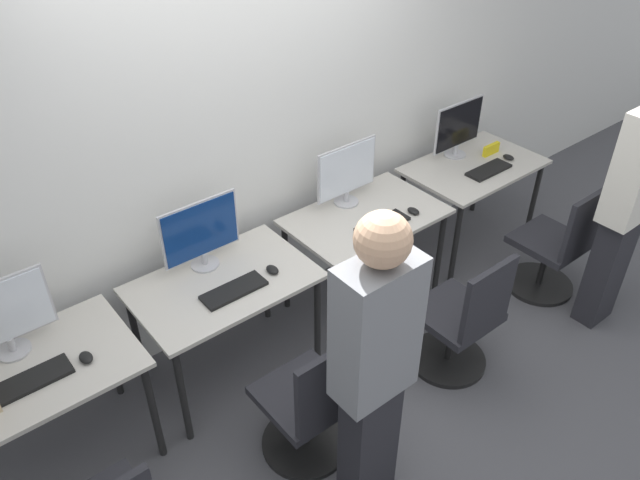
{
  "coord_description": "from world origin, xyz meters",
  "views": [
    {
      "loc": [
        -1.81,
        -2.11,
        2.91
      ],
      "look_at": [
        0.0,
        0.13,
        0.86
      ],
      "focal_mm": 35.0,
      "sensor_mm": 36.0,
      "label": 1
    }
  ],
  "objects_px": {
    "monitor_far_left": "(0,317)",
    "office_chair_left": "(311,408)",
    "mouse_far_left": "(86,357)",
    "monitor_left": "(201,233)",
    "mouse_left": "(272,270)",
    "monitor_right": "(347,173)",
    "keyboard_right": "(382,224)",
    "person_far_right": "(631,196)",
    "office_chair_far_right": "(555,251)",
    "keyboard_far_left": "(31,381)",
    "keyboard_far_right": "(489,170)",
    "person_left": "(374,364)",
    "mouse_right": "(413,211)",
    "office_chair_right": "(460,325)",
    "keyboard_left": "(234,290)",
    "monitor_far_right": "(458,128)",
    "mouse_far_right": "(508,157)"
  },
  "relations": [
    {
      "from": "monitor_far_left",
      "to": "office_chair_left",
      "type": "bearing_deg",
      "value": -40.89
    },
    {
      "from": "mouse_far_left",
      "to": "monitor_far_left",
      "type": "bearing_deg",
      "value": 132.22
    },
    {
      "from": "monitor_left",
      "to": "mouse_left",
      "type": "bearing_deg",
      "value": -48.51
    },
    {
      "from": "monitor_far_left",
      "to": "monitor_right",
      "type": "xyz_separation_m",
      "value": [
        2.15,
        0.02,
        0.0
      ]
    },
    {
      "from": "keyboard_right",
      "to": "person_far_right",
      "type": "relative_size",
      "value": 0.21
    },
    {
      "from": "mouse_left",
      "to": "office_chair_far_right",
      "type": "bearing_deg",
      "value": -18.79
    },
    {
      "from": "keyboard_far_left",
      "to": "keyboard_right",
      "type": "distance_m",
      "value": 2.15
    },
    {
      "from": "keyboard_far_left",
      "to": "keyboard_right",
      "type": "xyz_separation_m",
      "value": [
        2.15,
        -0.08,
        0.0
      ]
    },
    {
      "from": "keyboard_right",
      "to": "keyboard_far_right",
      "type": "xyz_separation_m",
      "value": [
        1.08,
        0.03,
        0.0
      ]
    },
    {
      "from": "person_far_right",
      "to": "person_left",
      "type": "bearing_deg",
      "value": -179.68
    },
    {
      "from": "person_left",
      "to": "mouse_right",
      "type": "height_order",
      "value": "person_left"
    },
    {
      "from": "keyboard_far_left",
      "to": "keyboard_right",
      "type": "relative_size",
      "value": 1.0
    },
    {
      "from": "monitor_far_left",
      "to": "keyboard_far_left",
      "type": "relative_size",
      "value": 1.29
    },
    {
      "from": "mouse_far_left",
      "to": "keyboard_far_right",
      "type": "height_order",
      "value": "mouse_far_left"
    },
    {
      "from": "monitor_left",
      "to": "office_chair_left",
      "type": "bearing_deg",
      "value": -88.96
    },
    {
      "from": "monitor_far_left",
      "to": "mouse_far_left",
      "type": "distance_m",
      "value": 0.43
    },
    {
      "from": "mouse_far_left",
      "to": "monitor_right",
      "type": "bearing_deg",
      "value": 8.85
    },
    {
      "from": "monitor_left",
      "to": "office_chair_right",
      "type": "relative_size",
      "value": 0.55
    },
    {
      "from": "keyboard_left",
      "to": "monitor_right",
      "type": "bearing_deg",
      "value": 16.15
    },
    {
      "from": "keyboard_far_left",
      "to": "monitor_right",
      "type": "bearing_deg",
      "value": 7.18
    },
    {
      "from": "keyboard_far_left",
      "to": "mouse_left",
      "type": "bearing_deg",
      "value": -1.3
    },
    {
      "from": "person_far_right",
      "to": "monitor_far_right",
      "type": "bearing_deg",
      "value": 91.51
    },
    {
      "from": "mouse_left",
      "to": "mouse_far_right",
      "type": "xyz_separation_m",
      "value": [
        2.15,
        0.0,
        0.0
      ]
    },
    {
      "from": "keyboard_left",
      "to": "office_chair_far_right",
      "type": "bearing_deg",
      "value": -16.4
    },
    {
      "from": "keyboard_left",
      "to": "keyboard_far_right",
      "type": "xyz_separation_m",
      "value": [
        2.15,
        -0.01,
        0.0
      ]
    },
    {
      "from": "monitor_left",
      "to": "office_chair_left",
      "type": "distance_m",
      "value": 1.13
    },
    {
      "from": "monitor_far_left",
      "to": "monitor_left",
      "type": "bearing_deg",
      "value": 0.75
    },
    {
      "from": "mouse_left",
      "to": "keyboard_right",
      "type": "relative_size",
      "value": 0.25
    },
    {
      "from": "mouse_right",
      "to": "keyboard_right",
      "type": "bearing_deg",
      "value": 175.0
    },
    {
      "from": "mouse_left",
      "to": "mouse_far_left",
      "type": "bearing_deg",
      "value": 179.7
    },
    {
      "from": "keyboard_far_right",
      "to": "person_left",
      "type": "bearing_deg",
      "value": -154.17
    },
    {
      "from": "monitor_far_left",
      "to": "mouse_left",
      "type": "relative_size",
      "value": 5.26
    },
    {
      "from": "office_chair_left",
      "to": "office_chair_right",
      "type": "distance_m",
      "value": 1.08
    },
    {
      "from": "keyboard_left",
      "to": "office_chair_far_right",
      "type": "relative_size",
      "value": 0.42
    },
    {
      "from": "keyboard_far_left",
      "to": "mouse_left",
      "type": "relative_size",
      "value": 4.07
    },
    {
      "from": "office_chair_left",
      "to": "person_left",
      "type": "bearing_deg",
      "value": -80.72
    },
    {
      "from": "mouse_far_left",
      "to": "office_chair_right",
      "type": "distance_m",
      "value": 2.09
    },
    {
      "from": "mouse_far_left",
      "to": "office_chair_far_right",
      "type": "height_order",
      "value": "office_chair_far_right"
    },
    {
      "from": "person_far_right",
      "to": "keyboard_right",
      "type": "bearing_deg",
      "value": 138.95
    },
    {
      "from": "office_chair_left",
      "to": "keyboard_far_right",
      "type": "relative_size",
      "value": 2.36
    },
    {
      "from": "monitor_left",
      "to": "keyboard_far_right",
      "type": "xyz_separation_m",
      "value": [
        2.15,
        -0.32,
        -0.21
      ]
    },
    {
      "from": "mouse_far_left",
      "to": "keyboard_left",
      "type": "distance_m",
      "value": 0.82
    },
    {
      "from": "keyboard_left",
      "to": "person_left",
      "type": "bearing_deg",
      "value": -85.66
    },
    {
      "from": "mouse_left",
      "to": "person_far_right",
      "type": "bearing_deg",
      "value": -27.87
    },
    {
      "from": "mouse_far_left",
      "to": "person_far_right",
      "type": "xyz_separation_m",
      "value": [
        3.01,
        -1.02,
        0.23
      ]
    },
    {
      "from": "monitor_left",
      "to": "person_far_right",
      "type": "relative_size",
      "value": 0.27
    },
    {
      "from": "monitor_left",
      "to": "mouse_left",
      "type": "distance_m",
      "value": 0.45
    },
    {
      "from": "monitor_far_left",
      "to": "mouse_right",
      "type": "xyz_separation_m",
      "value": [
        2.41,
        -0.36,
        -0.21
      ]
    },
    {
      "from": "monitor_left",
      "to": "monitor_right",
      "type": "distance_m",
      "value": 1.08
    },
    {
      "from": "mouse_right",
      "to": "monitor_far_left",
      "type": "bearing_deg",
      "value": 171.58
    }
  ]
}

